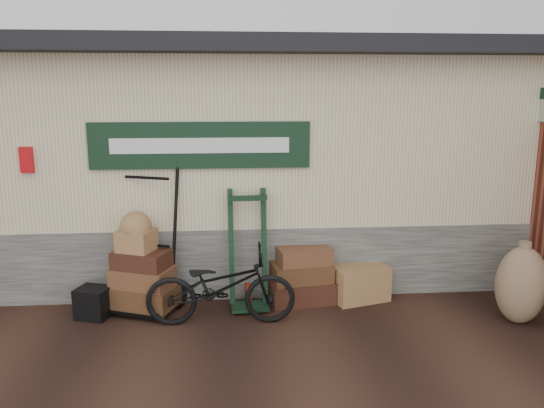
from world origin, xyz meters
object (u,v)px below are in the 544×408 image
at_px(green_barrow, 248,249).
at_px(bicycle, 221,283).
at_px(porter_trolley, 150,234).
at_px(wicker_hamper, 359,282).
at_px(black_trunk, 94,303).
at_px(suitcase_stack, 301,274).

bearing_deg(green_barrow, bicycle, -127.38).
xyz_separation_m(porter_trolley, green_barrow, (1.17, -0.09, -0.19)).
height_order(wicker_hamper, black_trunk, wicker_hamper).
xyz_separation_m(suitcase_stack, black_trunk, (-2.46, -0.29, -0.17)).
bearing_deg(wicker_hamper, porter_trolley, 180.00).
xyz_separation_m(green_barrow, black_trunk, (-1.80, -0.20, -0.54)).
distance_m(wicker_hamper, bicycle, 1.83).
xyz_separation_m(suitcase_stack, bicycle, (-0.98, -0.57, 0.14)).
relative_size(green_barrow, black_trunk, 4.00).
distance_m(porter_trolley, green_barrow, 1.19).
height_order(black_trunk, bicycle, bicycle).
xyz_separation_m(green_barrow, wicker_hamper, (1.39, 0.09, -0.50)).
height_order(green_barrow, suitcase_stack, green_barrow).
distance_m(porter_trolley, bicycle, 1.10).
bearing_deg(green_barrow, porter_trolley, 172.51).
height_order(suitcase_stack, bicycle, bicycle).
xyz_separation_m(green_barrow, bicycle, (-0.33, -0.48, -0.23)).
xyz_separation_m(wicker_hamper, black_trunk, (-3.20, -0.29, -0.04)).
height_order(wicker_hamper, bicycle, bicycle).
xyz_separation_m(green_barrow, suitcase_stack, (0.66, 0.09, -0.37)).
xyz_separation_m(black_trunk, bicycle, (1.47, -0.29, 0.31)).
distance_m(wicker_hamper, black_trunk, 3.21).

